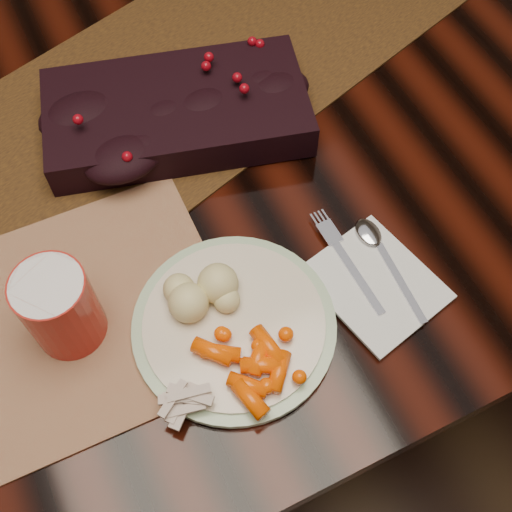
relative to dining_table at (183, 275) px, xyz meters
name	(u,v)px	position (x,y,z in m)	size (l,w,h in m)	color
floor	(198,348)	(0.00, 0.00, -0.38)	(5.00, 5.00, 0.00)	black
dining_table	(183,275)	(0.00, 0.00, 0.00)	(1.80, 1.00, 0.75)	black
table_runner	(118,122)	(-0.03, 0.07, 0.38)	(1.82, 0.38, 0.00)	black
centerpiece	(176,108)	(0.04, 0.02, 0.41)	(0.36, 0.18, 0.07)	black
placemat_main	(52,328)	(-0.21, -0.20, 0.38)	(0.42, 0.31, 0.00)	brown
dinner_plate	(234,325)	(-0.01, -0.29, 0.39)	(0.24, 0.24, 0.01)	beige
baby_carrots	(255,361)	(-0.01, -0.35, 0.40)	(0.11, 0.09, 0.02)	#FC4E00
mashed_potatoes	(202,288)	(-0.03, -0.25, 0.42)	(0.09, 0.08, 0.05)	tan
turkey_shreds	(183,404)	(-0.11, -0.36, 0.40)	(0.07, 0.06, 0.02)	tan
napkin	(375,284)	(0.17, -0.32, 0.38)	(0.13, 0.15, 0.01)	silver
fork	(350,266)	(0.15, -0.28, 0.39)	(0.02, 0.14, 0.00)	silver
spoon	(390,266)	(0.19, -0.31, 0.39)	(0.03, 0.15, 0.00)	silver
red_cup	(60,308)	(-0.19, -0.21, 0.44)	(0.08, 0.08, 0.11)	#AB1D15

